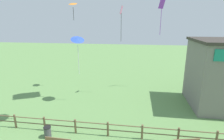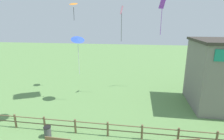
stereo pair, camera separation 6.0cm
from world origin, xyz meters
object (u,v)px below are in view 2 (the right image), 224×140
at_px(kite_orange_delta, 73,4).
at_px(kite_pink_diamond, 122,18).
at_px(kite_purple_streamer, 162,9).
at_px(trash_bin, 48,132).
at_px(kite_blue_delta, 78,40).

xyz_separation_m(kite_orange_delta, kite_pink_diamond, (5.39, -1.28, -1.45)).
xyz_separation_m(kite_pink_diamond, kite_purple_streamer, (4.13, 2.47, 0.98)).
xyz_separation_m(trash_bin, kite_orange_delta, (-1.22, 9.66, 9.11)).
distance_m(kite_orange_delta, kite_purple_streamer, 9.61).
bearing_deg(kite_pink_diamond, kite_blue_delta, -147.83).
height_order(kite_orange_delta, kite_purple_streamer, kite_purple_streamer).
distance_m(kite_orange_delta, kite_pink_diamond, 5.73).
bearing_deg(kite_orange_delta, kite_blue_delta, -66.58).
xyz_separation_m(kite_blue_delta, kite_pink_diamond, (3.80, 2.39, 2.04)).
height_order(trash_bin, kite_orange_delta, kite_orange_delta).
bearing_deg(kite_blue_delta, trash_bin, -93.49).
bearing_deg(trash_bin, kite_orange_delta, 97.23).
bearing_deg(kite_purple_streamer, kite_orange_delta, -172.86).
relative_size(kite_pink_diamond, kite_purple_streamer, 0.89).
height_order(kite_blue_delta, kite_pink_diamond, kite_pink_diamond).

